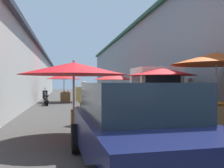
{
  "coord_description": "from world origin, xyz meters",
  "views": [
    {
      "loc": [
        -2.24,
        1.77,
        1.45
      ],
      "look_at": [
        10.16,
        -0.62,
        1.4
      ],
      "focal_mm": 39.67,
      "sensor_mm": 36.0,
      "label": 1
    }
  ],
  "objects_px": {
    "fruit_stall_far_right": "(74,74)",
    "vendor_in_shade": "(191,95)",
    "fruit_stall_near_left": "(162,78)",
    "fruit_stall_mid_lane": "(216,66)",
    "fruit_stall_near_right": "(114,78)",
    "hatchback_car": "(136,126)",
    "parked_scooter": "(46,98)",
    "fruit_stall_far_left": "(64,79)",
    "delivery_truck": "(150,92)",
    "vendor_by_crates": "(84,99)"
  },
  "relations": [
    {
      "from": "fruit_stall_far_left",
      "to": "fruit_stall_near_right",
      "type": "xyz_separation_m",
      "value": [
        -2.5,
        -3.46,
        0.02
      ]
    },
    {
      "from": "fruit_stall_far_left",
      "to": "vendor_in_shade",
      "type": "bearing_deg",
      "value": -153.64
    },
    {
      "from": "vendor_in_shade",
      "to": "fruit_stall_near_right",
      "type": "bearing_deg",
      "value": 11.92
    },
    {
      "from": "fruit_stall_near_right",
      "to": "vendor_by_crates",
      "type": "distance_m",
      "value": 8.66
    },
    {
      "from": "fruit_stall_near_left",
      "to": "vendor_by_crates",
      "type": "height_order",
      "value": "fruit_stall_near_left"
    },
    {
      "from": "fruit_stall_mid_lane",
      "to": "hatchback_car",
      "type": "distance_m",
      "value": 4.71
    },
    {
      "from": "fruit_stall_far_left",
      "to": "delivery_truck",
      "type": "relative_size",
      "value": 0.55
    },
    {
      "from": "vendor_by_crates",
      "to": "vendor_in_shade",
      "type": "relative_size",
      "value": 0.92
    },
    {
      "from": "fruit_stall_near_right",
      "to": "hatchback_car",
      "type": "distance_m",
      "value": 13.41
    },
    {
      "from": "fruit_stall_far_right",
      "to": "parked_scooter",
      "type": "bearing_deg",
      "value": 8.2
    },
    {
      "from": "fruit_stall_far_left",
      "to": "vendor_in_shade",
      "type": "relative_size",
      "value": 1.64
    },
    {
      "from": "fruit_stall_mid_lane",
      "to": "hatchback_car",
      "type": "bearing_deg",
      "value": 130.69
    },
    {
      "from": "hatchback_car",
      "to": "vendor_by_crates",
      "type": "distance_m",
      "value": 5.02
    },
    {
      "from": "fruit_stall_far_right",
      "to": "vendor_in_shade",
      "type": "relative_size",
      "value": 1.73
    },
    {
      "from": "fruit_stall_near_left",
      "to": "vendor_by_crates",
      "type": "bearing_deg",
      "value": 93.89
    },
    {
      "from": "fruit_stall_near_left",
      "to": "vendor_by_crates",
      "type": "distance_m",
      "value": 3.14
    },
    {
      "from": "fruit_stall_far_right",
      "to": "fruit_stall_mid_lane",
      "type": "xyz_separation_m",
      "value": [
        0.21,
        -4.33,
        0.28
      ]
    },
    {
      "from": "fruit_stall_near_left",
      "to": "hatchback_car",
      "type": "height_order",
      "value": "fruit_stall_near_left"
    },
    {
      "from": "fruit_stall_far_right",
      "to": "fruit_stall_far_left",
      "type": "bearing_deg",
      "value": 1.29
    },
    {
      "from": "fruit_stall_near_right",
      "to": "parked_scooter",
      "type": "xyz_separation_m",
      "value": [
        -0.25,
        4.63,
        -1.33
      ]
    },
    {
      "from": "fruit_stall_near_right",
      "to": "vendor_in_shade",
      "type": "xyz_separation_m",
      "value": [
        -7.79,
        -1.65,
        -0.82
      ]
    },
    {
      "from": "fruit_stall_far_left",
      "to": "parked_scooter",
      "type": "height_order",
      "value": "fruit_stall_far_left"
    },
    {
      "from": "vendor_by_crates",
      "to": "fruit_stall_far_left",
      "type": "bearing_deg",
      "value": 3.85
    },
    {
      "from": "fruit_stall_near_left",
      "to": "fruit_stall_near_right",
      "type": "bearing_deg",
      "value": 2.17
    },
    {
      "from": "fruit_stall_far_right",
      "to": "vendor_by_crates",
      "type": "xyz_separation_m",
      "value": [
        2.24,
        -0.43,
        -0.81
      ]
    },
    {
      "from": "fruit_stall_near_right",
      "to": "hatchback_car",
      "type": "xyz_separation_m",
      "value": [
        -13.17,
        2.28,
        -1.04
      ]
    },
    {
      "from": "fruit_stall_mid_lane",
      "to": "vendor_in_shade",
      "type": "relative_size",
      "value": 1.69
    },
    {
      "from": "hatchback_car",
      "to": "vendor_in_shade",
      "type": "distance_m",
      "value": 6.66
    },
    {
      "from": "delivery_truck",
      "to": "vendor_in_shade",
      "type": "height_order",
      "value": "delivery_truck"
    },
    {
      "from": "fruit_stall_near_left",
      "to": "fruit_stall_far_left",
      "type": "height_order",
      "value": "fruit_stall_far_left"
    },
    {
      "from": "fruit_stall_far_right",
      "to": "parked_scooter",
      "type": "xyz_separation_m",
      "value": [
        10.16,
        1.46,
        -1.23
      ]
    },
    {
      "from": "fruit_stall_near_left",
      "to": "parked_scooter",
      "type": "relative_size",
      "value": 1.63
    },
    {
      "from": "fruit_stall_far_left",
      "to": "delivery_truck",
      "type": "distance_m",
      "value": 9.9
    },
    {
      "from": "fruit_stall_far_left",
      "to": "fruit_stall_far_right",
      "type": "distance_m",
      "value": 12.92
    },
    {
      "from": "fruit_stall_far_left",
      "to": "parked_scooter",
      "type": "xyz_separation_m",
      "value": [
        -2.76,
        1.17,
        -1.31
      ]
    },
    {
      "from": "hatchback_car",
      "to": "vendor_in_shade",
      "type": "xyz_separation_m",
      "value": [
        5.38,
        -3.93,
        0.22
      ]
    },
    {
      "from": "delivery_truck",
      "to": "vendor_in_shade",
      "type": "relative_size",
      "value": 3.01
    },
    {
      "from": "fruit_stall_near_left",
      "to": "fruit_stall_mid_lane",
      "type": "xyz_separation_m",
      "value": [
        -2.24,
        -0.86,
        0.31
      ]
    },
    {
      "from": "fruit_stall_far_right",
      "to": "delivery_truck",
      "type": "distance_m",
      "value": 5.15
    },
    {
      "from": "delivery_truck",
      "to": "vendor_by_crates",
      "type": "distance_m",
      "value": 3.39
    },
    {
      "from": "fruit_stall_far_right",
      "to": "hatchback_car",
      "type": "bearing_deg",
      "value": -162.3
    },
    {
      "from": "vendor_by_crates",
      "to": "parked_scooter",
      "type": "height_order",
      "value": "vendor_by_crates"
    },
    {
      "from": "fruit_stall_near_left",
      "to": "parked_scooter",
      "type": "distance_m",
      "value": 9.23
    },
    {
      "from": "fruit_stall_mid_lane",
      "to": "vendor_by_crates",
      "type": "xyz_separation_m",
      "value": [
        2.04,
        3.9,
        -1.09
      ]
    },
    {
      "from": "vendor_by_crates",
      "to": "vendor_in_shade",
      "type": "distance_m",
      "value": 4.4
    },
    {
      "from": "fruit_stall_far_right",
      "to": "vendor_in_shade",
      "type": "bearing_deg",
      "value": -61.42
    },
    {
      "from": "fruit_stall_near_right",
      "to": "vendor_in_shade",
      "type": "relative_size",
      "value": 1.74
    },
    {
      "from": "fruit_stall_near_left",
      "to": "parked_scooter",
      "type": "xyz_separation_m",
      "value": [
        7.71,
        4.93,
        -1.2
      ]
    },
    {
      "from": "fruit_stall_near_left",
      "to": "fruit_stall_far_right",
      "type": "height_order",
      "value": "fruit_stall_near_left"
    },
    {
      "from": "fruit_stall_near_right",
      "to": "hatchback_car",
      "type": "height_order",
      "value": "fruit_stall_near_right"
    }
  ]
}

